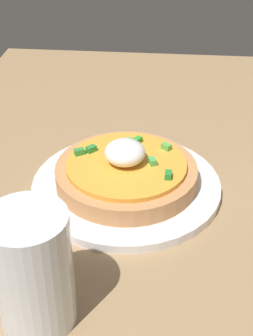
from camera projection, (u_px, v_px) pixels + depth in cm
name	position (u px, v px, depth cm)	size (l,w,h in cm)	color
dining_table	(192.00, 203.00, 64.31)	(101.24, 80.40, 3.33)	#997A53
plate	(126.00, 184.00, 63.99)	(24.65, 24.65, 1.19)	white
pizza	(126.00, 170.00, 62.69)	(18.32, 18.32, 6.05)	tan
cup_far	(33.00, 273.00, 43.62)	(7.40, 7.40, 12.31)	silver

